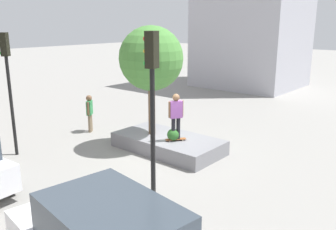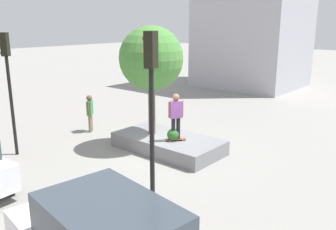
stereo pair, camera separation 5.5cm
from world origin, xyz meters
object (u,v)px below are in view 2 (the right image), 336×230
skateboard (176,139)px  traffic_light_corner (8,74)px  bystander_watching (90,111)px  planter_ledge (168,143)px  skateboarder (176,113)px  plaza_tree (151,59)px  traffic_light_median (151,98)px

skateboard → traffic_light_corner: traffic_light_corner is taller
traffic_light_corner → bystander_watching: bearing=-86.6°
planter_ledge → traffic_light_corner: (4.23, 4.20, 2.89)m
skateboard → traffic_light_corner: bearing=40.1°
skateboarder → skateboard: bearing=-166.0°
plaza_tree → bystander_watching: bearing=4.8°
planter_ledge → skateboard: (-0.55, 0.18, 0.34)m
plaza_tree → traffic_light_median: (-3.93, 4.23, -0.35)m
skateboard → skateboarder: skateboarder is taller
planter_ledge → skateboard: size_ratio=5.75×
plaza_tree → traffic_light_median: bearing=132.9°
planter_ledge → traffic_light_median: (-3.15, 4.33, 3.00)m
plaza_tree → skateboarder: plaza_tree is taller
plaza_tree → bystander_watching: (3.67, 0.31, -2.62)m
traffic_light_median → bystander_watching: traffic_light_median is taller
plaza_tree → skateboarder: bearing=176.4°
plaza_tree → skateboard: plaza_tree is taller
skateboard → bystander_watching: size_ratio=0.43×
skateboard → traffic_light_median: size_ratio=0.16×
bystander_watching → traffic_light_corner: bearing=93.4°
skateboard → traffic_light_median: 5.56m
plaza_tree → bystander_watching: size_ratio=2.48×
planter_ledge → traffic_light_median: 6.13m
traffic_light_corner → bystander_watching: size_ratio=2.66×
bystander_watching → plaza_tree: bearing=-175.2°
planter_ledge → skateboarder: (-0.55, 0.18, 1.39)m
skateboarder → planter_ledge: bearing=-18.5°
bystander_watching → skateboarder: bearing=-177.4°
plaza_tree → skateboard: bearing=176.4°
traffic_light_corner → traffic_light_median: traffic_light_median is taller
skateboarder → traffic_light_median: size_ratio=0.37×
skateboard → skateboarder: 1.04m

